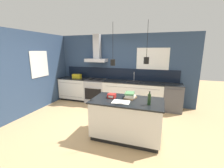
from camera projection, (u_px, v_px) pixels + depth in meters
ground_plane at (99, 124)px, 4.19m from camera, size 16.00×16.00×0.00m
wall_back at (117, 68)px, 5.76m from camera, size 5.60×2.44×2.60m
wall_left at (42, 71)px, 5.30m from camera, size 0.08×3.80×2.60m
counter_run_left at (75, 89)px, 6.21m from camera, size 1.17×0.64×0.91m
counter_run_sink at (133, 94)px, 5.46m from camera, size 2.15×0.64×1.24m
oven_range at (96, 91)px, 5.90m from camera, size 0.77×0.66×0.91m
dishwasher at (173, 98)px, 5.04m from camera, size 0.60×0.65×0.91m
kitchen_island at (127, 118)px, 3.48m from camera, size 1.60×0.91×0.91m
bottle_on_island at (149, 99)px, 3.06m from camera, size 0.07×0.07×0.29m
book_stack at (130, 95)px, 3.51m from camera, size 0.30×0.35×0.13m
red_supply_box at (112, 96)px, 3.54m from camera, size 0.18×0.15×0.10m
paper_pile at (121, 102)px, 3.25m from camera, size 0.40×0.29×0.01m
yellow_toolbox at (77, 76)px, 6.05m from camera, size 0.34×0.18×0.19m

